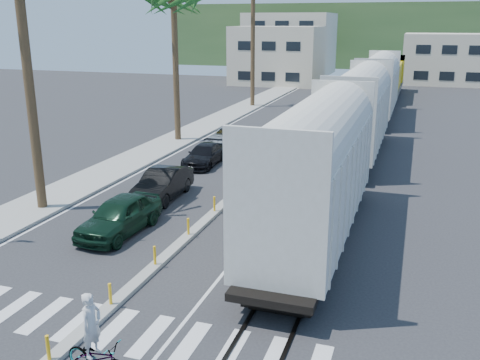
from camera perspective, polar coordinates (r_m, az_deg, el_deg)
name	(u,v)px	position (r m, az deg, el deg)	size (l,w,h in m)	color
ground	(128,293)	(18.37, -11.91, -11.74)	(140.00, 140.00, 0.00)	#28282B
sidewalk	(192,132)	(43.24, -5.19, 5.09)	(3.00, 90.00, 0.15)	gray
rails	(367,136)	(42.84, 13.35, 4.55)	(1.56, 100.00, 0.06)	black
median	(279,154)	(35.87, 4.13, 2.76)	(0.45, 60.00, 0.85)	gray
crosswalk	(93,324)	(16.91, -15.39, -14.63)	(14.00, 2.20, 0.01)	silver
lane_markings	(268,138)	(41.17, 2.98, 4.46)	(9.42, 90.00, 0.01)	silver
freight_train	(368,101)	(41.32, 13.47, 8.16)	(3.00, 60.94, 5.85)	beige
buildings	(322,50)	(86.88, 8.71, 13.54)	(38.00, 27.00, 10.00)	beige
hillside	(379,35)	(114.18, 14.59, 14.71)	(80.00, 20.00, 12.00)	#385628
car_lead	(120,215)	(23.01, -12.72, -3.71)	(2.09, 4.74, 1.59)	black
car_second	(162,184)	(27.08, -8.29, -0.46)	(1.77, 4.68, 1.53)	black
car_third	(204,155)	(33.32, -3.81, 2.68)	(1.92, 4.46, 1.28)	black
car_rear	(229,137)	(38.02, -1.19, 4.60)	(2.95, 5.52, 1.47)	#B6B9BC
cyclist	(96,350)	(14.47, -15.09, -17.07)	(1.10, 2.03, 2.26)	#9EA0A5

